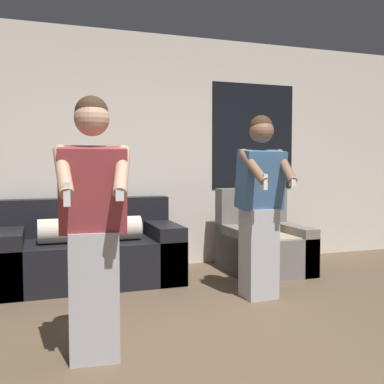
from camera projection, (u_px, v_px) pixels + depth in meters
name	position (u px, v px, depth m)	size (l,w,h in m)	color
ground_plane	(272.00, 376.00, 2.55)	(14.00, 14.00, 0.00)	brown
wall_back	(151.00, 151.00, 5.23)	(6.86, 0.07, 2.70)	silver
couch	(89.00, 252.00, 4.57)	(1.80, 0.92, 0.84)	black
armchair	(263.00, 244.00, 5.05)	(0.84, 0.88, 0.92)	slate
person_left	(93.00, 228.00, 2.71)	(0.46, 0.51, 1.60)	#B2B2B7
person_right	(260.00, 206.00, 3.98)	(0.45, 0.49, 1.63)	#B2B2B7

